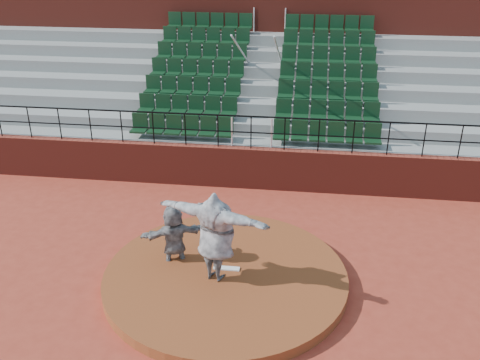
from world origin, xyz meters
name	(u,v)px	position (x,y,z in m)	size (l,w,h in m)	color
ground	(226,282)	(0.00, 0.00, 0.00)	(90.00, 90.00, 0.00)	#9E3523
pitchers_mound	(226,277)	(0.00, 0.00, 0.12)	(5.50, 5.50, 0.25)	brown
pitching_rubber	(227,268)	(0.00, 0.15, 0.27)	(0.60, 0.15, 0.03)	white
boundary_wall	(251,168)	(0.00, 5.00, 0.65)	(24.00, 0.30, 1.30)	maroon
wall_railing	(251,125)	(0.00, 5.00, 2.03)	(24.04, 0.05, 1.03)	black
seating_deck	(262,107)	(0.00, 8.65, 1.44)	(24.00, 5.97, 4.63)	gray
press_box_facade	(272,29)	(0.00, 12.60, 3.55)	(24.00, 3.00, 7.10)	maroon
pitcher	(216,236)	(-0.17, -0.19, 1.31)	(2.60, 0.71, 2.11)	black
fielder	(174,237)	(-1.27, 0.43, 0.82)	(1.52, 0.48, 1.64)	black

